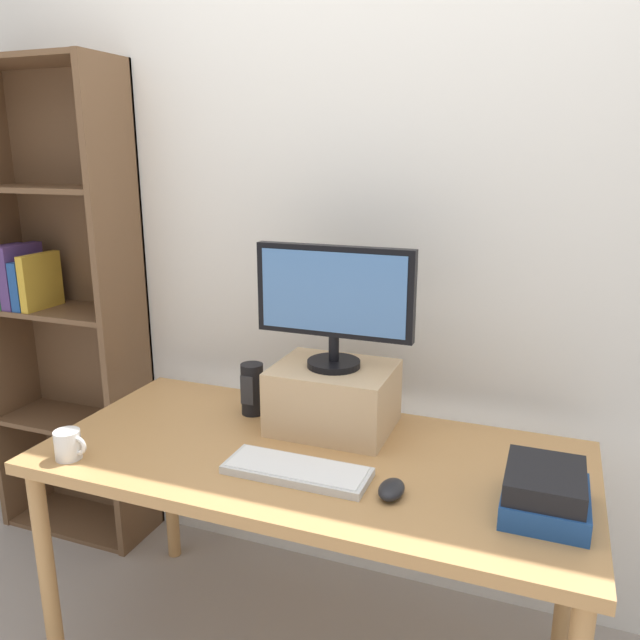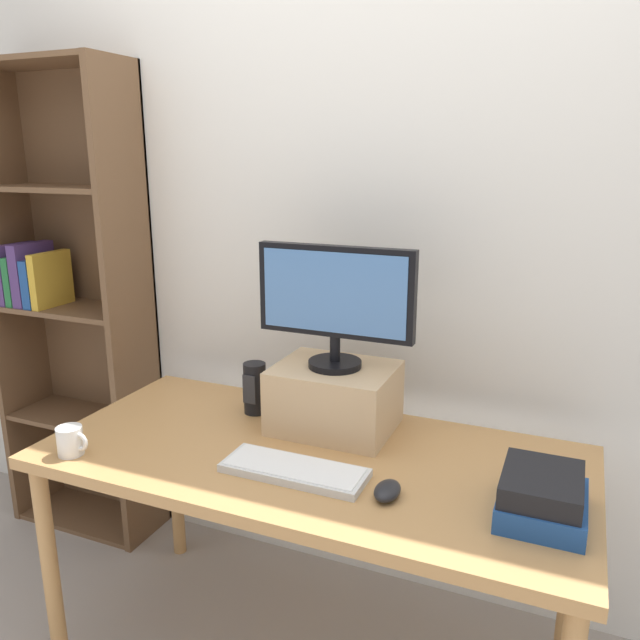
{
  "view_description": "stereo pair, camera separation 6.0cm",
  "coord_description": "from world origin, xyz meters",
  "px_view_note": "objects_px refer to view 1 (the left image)",
  "views": [
    {
      "loc": [
        0.61,
        -1.53,
        1.58
      ],
      "look_at": [
        -0.0,
        0.07,
        1.12
      ],
      "focal_mm": 35.0,
      "sensor_mm": 36.0,
      "label": 1
    },
    {
      "loc": [
        0.67,
        -1.51,
        1.58
      ],
      "look_at": [
        -0.0,
        0.07,
        1.12
      ],
      "focal_mm": 35.0,
      "sensor_mm": 36.0,
      "label": 2
    }
  ],
  "objects_px": {
    "computer_monitor": "(333,299)",
    "keyboard": "(297,470)",
    "desk": "(312,474)",
    "bookshelf_unit": "(62,307)",
    "riser_box": "(333,397)",
    "computer_mouse": "(391,489)",
    "desk_speaker": "(252,389)",
    "coffee_mug": "(69,445)",
    "book_stack": "(545,492)"
  },
  "relations": [
    {
      "from": "computer_monitor",
      "to": "keyboard",
      "type": "bearing_deg",
      "value": -87.5
    },
    {
      "from": "desk",
      "to": "bookshelf_unit",
      "type": "distance_m",
      "value": 1.35
    },
    {
      "from": "riser_box",
      "to": "computer_monitor",
      "type": "height_order",
      "value": "computer_monitor"
    },
    {
      "from": "computer_monitor",
      "to": "computer_mouse",
      "type": "height_order",
      "value": "computer_monitor"
    },
    {
      "from": "computer_monitor",
      "to": "keyboard",
      "type": "relative_size",
      "value": 1.24
    },
    {
      "from": "computer_monitor",
      "to": "riser_box",
      "type": "bearing_deg",
      "value": 90.0
    },
    {
      "from": "desk_speaker",
      "to": "computer_mouse",
      "type": "bearing_deg",
      "value": -31.09
    },
    {
      "from": "desk_speaker",
      "to": "computer_monitor",
      "type": "bearing_deg",
      "value": -1.68
    },
    {
      "from": "desk",
      "to": "coffee_mug",
      "type": "distance_m",
      "value": 0.7
    },
    {
      "from": "bookshelf_unit",
      "to": "riser_box",
      "type": "distance_m",
      "value": 1.27
    },
    {
      "from": "computer_mouse",
      "to": "desk_speaker",
      "type": "xyz_separation_m",
      "value": [
        -0.56,
        0.34,
        0.07
      ]
    },
    {
      "from": "riser_box",
      "to": "coffee_mug",
      "type": "distance_m",
      "value": 0.78
    },
    {
      "from": "desk",
      "to": "riser_box",
      "type": "xyz_separation_m",
      "value": [
        -0.0,
        0.18,
        0.17
      ]
    },
    {
      "from": "keyboard",
      "to": "book_stack",
      "type": "relative_size",
      "value": 1.62
    },
    {
      "from": "riser_box",
      "to": "coffee_mug",
      "type": "xyz_separation_m",
      "value": [
        -0.62,
        -0.47,
        -0.06
      ]
    },
    {
      "from": "bookshelf_unit",
      "to": "book_stack",
      "type": "bearing_deg",
      "value": -14.3
    },
    {
      "from": "desk",
      "to": "riser_box",
      "type": "distance_m",
      "value": 0.25
    },
    {
      "from": "computer_mouse",
      "to": "desk_speaker",
      "type": "height_order",
      "value": "desk_speaker"
    },
    {
      "from": "computer_monitor",
      "to": "computer_mouse",
      "type": "bearing_deg",
      "value": -49.91
    },
    {
      "from": "computer_monitor",
      "to": "computer_mouse",
      "type": "xyz_separation_m",
      "value": [
        0.28,
        -0.33,
        -0.4
      ]
    },
    {
      "from": "riser_box",
      "to": "desk",
      "type": "bearing_deg",
      "value": -89.0
    },
    {
      "from": "keyboard",
      "to": "desk_speaker",
      "type": "distance_m",
      "value": 0.45
    },
    {
      "from": "bookshelf_unit",
      "to": "book_stack",
      "type": "xyz_separation_m",
      "value": [
        1.89,
        -0.48,
        -0.18
      ]
    },
    {
      "from": "desk",
      "to": "desk_speaker",
      "type": "height_order",
      "value": "desk_speaker"
    },
    {
      "from": "riser_box",
      "to": "desk_speaker",
      "type": "distance_m",
      "value": 0.28
    },
    {
      "from": "riser_box",
      "to": "computer_monitor",
      "type": "bearing_deg",
      "value": -90.0
    },
    {
      "from": "computer_mouse",
      "to": "keyboard",
      "type": "bearing_deg",
      "value": 176.99
    },
    {
      "from": "bookshelf_unit",
      "to": "riser_box",
      "type": "bearing_deg",
      "value": -9.49
    },
    {
      "from": "desk_speaker",
      "to": "riser_box",
      "type": "bearing_deg",
      "value": -1.38
    },
    {
      "from": "desk",
      "to": "riser_box",
      "type": "bearing_deg",
      "value": 91.0
    },
    {
      "from": "book_stack",
      "to": "coffee_mug",
      "type": "height_order",
      "value": "book_stack"
    },
    {
      "from": "bookshelf_unit",
      "to": "desk_speaker",
      "type": "distance_m",
      "value": 1.0
    },
    {
      "from": "coffee_mug",
      "to": "desk_speaker",
      "type": "xyz_separation_m",
      "value": [
        0.34,
        0.47,
        0.04
      ]
    },
    {
      "from": "riser_box",
      "to": "bookshelf_unit",
      "type": "bearing_deg",
      "value": 170.51
    },
    {
      "from": "riser_box",
      "to": "keyboard",
      "type": "bearing_deg",
      "value": -87.51
    },
    {
      "from": "bookshelf_unit",
      "to": "computer_mouse",
      "type": "height_order",
      "value": "bookshelf_unit"
    },
    {
      "from": "riser_box",
      "to": "computer_mouse",
      "type": "xyz_separation_m",
      "value": [
        0.28,
        -0.33,
        -0.08
      ]
    },
    {
      "from": "computer_mouse",
      "to": "riser_box",
      "type": "bearing_deg",
      "value": 129.96
    },
    {
      "from": "book_stack",
      "to": "desk_speaker",
      "type": "xyz_separation_m",
      "value": [
        -0.92,
        0.28,
        0.03
      ]
    },
    {
      "from": "desk",
      "to": "computer_monitor",
      "type": "bearing_deg",
      "value": 91.01
    },
    {
      "from": "riser_box",
      "to": "computer_mouse",
      "type": "distance_m",
      "value": 0.44
    },
    {
      "from": "computer_monitor",
      "to": "desk_speaker",
      "type": "height_order",
      "value": "computer_monitor"
    },
    {
      "from": "bookshelf_unit",
      "to": "desk_speaker",
      "type": "bearing_deg",
      "value": -11.82
    },
    {
      "from": "book_stack",
      "to": "coffee_mug",
      "type": "xyz_separation_m",
      "value": [
        -1.26,
        -0.19,
        -0.01
      ]
    },
    {
      "from": "riser_box",
      "to": "book_stack",
      "type": "relative_size",
      "value": 1.49
    },
    {
      "from": "riser_box",
      "to": "computer_monitor",
      "type": "distance_m",
      "value": 0.32
    },
    {
      "from": "desk",
      "to": "desk_speaker",
      "type": "xyz_separation_m",
      "value": [
        -0.29,
        0.19,
        0.16
      ]
    },
    {
      "from": "keyboard",
      "to": "book_stack",
      "type": "distance_m",
      "value": 0.63
    },
    {
      "from": "computer_mouse",
      "to": "book_stack",
      "type": "bearing_deg",
      "value": 9.45
    },
    {
      "from": "computer_monitor",
      "to": "book_stack",
      "type": "xyz_separation_m",
      "value": [
        0.64,
        -0.27,
        -0.36
      ]
    }
  ]
}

